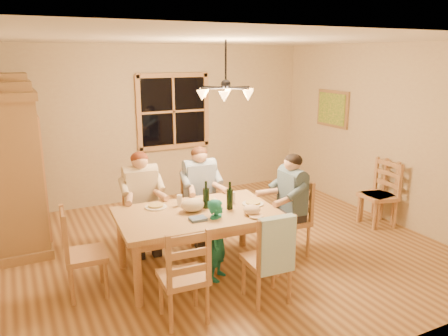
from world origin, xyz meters
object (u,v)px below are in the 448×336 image
child (218,240)px  chair_spare_front (379,206)px  chair_end_right (289,232)px  dining_table (197,220)px  adult_woman (141,189)px  adult_plaid_man (200,182)px  chair_near_left (184,291)px  chair_spare_back (376,205)px  armoire (16,169)px  adult_slate_man (291,192)px  wine_bottle_a (206,195)px  chair_far_left (143,228)px  chair_end_left (87,268)px  wine_bottle_b (230,195)px  chandelier (226,92)px  chair_near_right (266,273)px  chair_far_right (201,219)px

child → chair_spare_front: size_ratio=0.97×
chair_end_right → chair_spare_front: size_ratio=1.00×
dining_table → adult_woman: 0.99m
child → adult_plaid_man: bearing=33.5°
dining_table → child: 0.34m
chair_near_left → chair_end_right: 1.92m
adult_plaid_man → child: 1.17m
chair_end_right → chair_spare_back: size_ratio=1.00×
armoire → adult_plaid_man: bearing=-23.4°
adult_slate_man → wine_bottle_a: (-1.11, 0.15, 0.08)m
armoire → adult_woman: (1.42, -0.92, -0.22)m
wine_bottle_a → chair_far_left: bearing=124.6°
chair_end_left → chair_end_right: same height
chair_end_left → chair_spare_back: 4.31m
adult_slate_man → child: size_ratio=0.91×
dining_table → wine_bottle_b: bearing=-11.3°
armoire → dining_table: bearing=-44.6°
adult_woman → chair_spare_back: (3.45, -0.67, -0.54)m
wine_bottle_b → chandelier: bearing=68.4°
adult_woman → wine_bottle_b: size_ratio=2.65×
chair_end_right → adult_woman: bearing=63.4°
adult_woman → chair_spare_back: bearing=172.2°
child → chair_spare_front: 2.93m
chair_near_left → child: bearing=45.2°
wine_bottle_a → chair_end_right: bearing=-7.5°
armoire → adult_plaid_man: 2.43m
chair_end_right → wine_bottle_a: wine_bottle_a is taller
chair_spare_front → chair_spare_back: (0.00, 0.06, 0.00)m
adult_woman → chair_spare_front: 3.57m
armoire → chair_spare_front: bearing=-18.7°
chair_near_right → chair_end_left: 1.92m
chair_end_left → chair_end_right: (2.53, -0.14, 0.00)m
chair_spare_front → chair_near_right: bearing=125.9°
adult_slate_man → chair_far_right: bearing=46.6°
adult_woman → chair_spare_back: adult_woman is taller
chair_far_left → chair_spare_back: bearing=172.2°
chair_far_right → adult_woman: adult_woman is taller
chair_near_left → chair_spare_front: size_ratio=1.00×
adult_plaid_man → adult_slate_man: size_ratio=1.00×
chair_far_left → wine_bottle_b: bearing=132.8°
chandelier → adult_woman: chandelier is taller
chair_far_right → armoire: bearing=-20.2°
chair_near_left → wine_bottle_b: bearing=43.5°
armoire → chair_far_left: bearing=-32.9°
armoire → adult_plaid_man: size_ratio=2.63×
chair_far_right → dining_table: bearing=67.6°
adult_slate_man → chair_spare_back: (1.78, 0.28, -0.54)m
chair_near_left → wine_bottle_a: 1.28m
chandelier → wine_bottle_b: bearing=-111.6°
chair_end_right → chair_spare_front: same height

